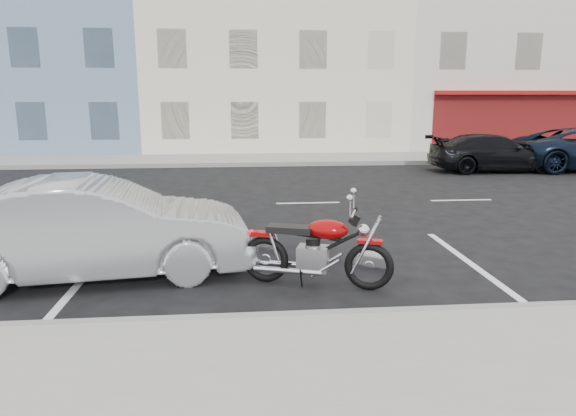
{
  "coord_description": "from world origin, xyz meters",
  "views": [
    {
      "loc": [
        -3.62,
        -12.56,
        2.63
      ],
      "look_at": [
        -2.88,
        -4.2,
        0.8
      ],
      "focal_mm": 32.0,
      "sensor_mm": 36.0,
      "label": 1
    }
  ],
  "objects": [
    {
      "name": "ground",
      "position": [
        0.0,
        0.0,
        0.0
      ],
      "size": [
        120.0,
        120.0,
        0.0
      ],
      "primitive_type": "plane",
      "color": "black",
      "rests_on": "ground"
    },
    {
      "name": "sidewalk_near",
      "position": [
        -5.0,
        -8.7,
        0.07
      ],
      "size": [
        80.0,
        3.4,
        0.15
      ],
      "primitive_type": "cube",
      "color": "gray",
      "rests_on": "ground"
    },
    {
      "name": "sidewalk_far",
      "position": [
        -5.0,
        8.7,
        0.07
      ],
      "size": [
        80.0,
        3.4,
        0.15
      ],
      "primitive_type": "cube",
      "color": "gray",
      "rests_on": "ground"
    },
    {
      "name": "curb_near",
      "position": [
        -5.0,
        -7.0,
        0.08
      ],
      "size": [
        80.0,
        0.12,
        0.16
      ],
      "primitive_type": "cube",
      "color": "gray",
      "rests_on": "ground"
    },
    {
      "name": "curb_far",
      "position": [
        -5.0,
        7.0,
        0.08
      ],
      "size": [
        80.0,
        0.12,
        0.16
      ],
      "primitive_type": "cube",
      "color": "gray",
      "rests_on": "ground"
    },
    {
      "name": "bldg_blue",
      "position": [
        -14.0,
        16.3,
        6.5
      ],
      "size": [
        12.0,
        12.0,
        13.0
      ],
      "primitive_type": "cube",
      "color": "slate",
      "rests_on": "ground"
    },
    {
      "name": "bldg_cream",
      "position": [
        -2.0,
        16.3,
        5.75
      ],
      "size": [
        12.0,
        12.0,
        11.5
      ],
      "primitive_type": "cube",
      "color": "beige",
      "rests_on": "ground"
    },
    {
      "name": "bldg_corner",
      "position": [
        11.0,
        16.3,
        6.25
      ],
      "size": [
        14.0,
        12.0,
        12.5
      ],
      "primitive_type": "cube",
      "color": "beige",
      "rests_on": "ground"
    },
    {
      "name": "motorcycle",
      "position": [
        -1.89,
        -5.97,
        0.49
      ],
      "size": [
        2.09,
        0.94,
        1.08
      ],
      "rotation": [
        0.0,
        0.0,
        -0.31
      ],
      "color": "black",
      "rests_on": "ground"
    },
    {
      "name": "sedan_silver",
      "position": [
        -5.78,
        -5.09,
        0.74
      ],
      "size": [
        4.65,
        2.15,
        1.48
      ],
      "primitive_type": "imported",
      "rotation": [
        0.0,
        0.0,
        1.71
      ],
      "color": "#97999E",
      "rests_on": "ground"
    },
    {
      "name": "car_far",
      "position": [
        5.29,
        4.97,
        0.66
      ],
      "size": [
        4.58,
        1.94,
        1.32
      ],
      "primitive_type": "imported",
      "rotation": [
        0.0,
        0.0,
        1.55
      ],
      "color": "black",
      "rests_on": "ground"
    }
  ]
}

